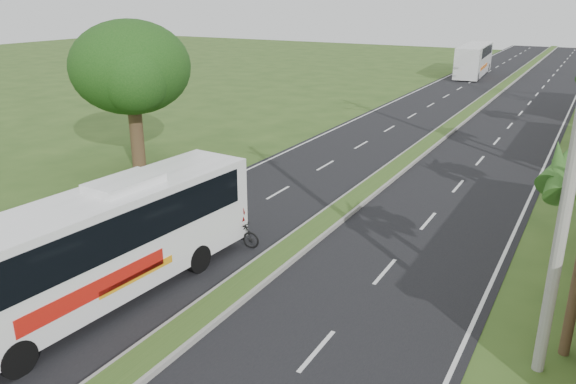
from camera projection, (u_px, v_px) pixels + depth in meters
The scene contains 9 objects.
ground at pixel (207, 315), 15.94m from camera, with size 180.00×180.00×0.00m, color #324F1D.
road_asphalt at pixel (418, 153), 32.38m from camera, with size 14.00×160.00×0.02m, color black.
median_strip at pixel (418, 151), 32.35m from camera, with size 1.20×160.00×0.18m.
lane_edge_left at pixel (314, 139), 35.48m from camera, with size 0.12×160.00×0.01m, color silver.
lane_edge_right at pixel (543, 169), 29.28m from camera, with size 0.12×160.00×0.01m, color silver.
shade_tree at pixel (129, 70), 28.11m from camera, with size 6.30×6.00×7.54m.
coach_bus_main at pixel (101, 241), 16.09m from camera, with size 3.01×11.04×3.53m.
coach_bus_far at pixel (474, 58), 62.93m from camera, with size 3.32×11.74×3.38m.
motorcyclist at pixel (238, 227), 20.05m from camera, with size 1.68×0.65×2.13m.
Camera 1 is at (8.82, -10.96, 8.60)m, focal length 35.00 mm.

